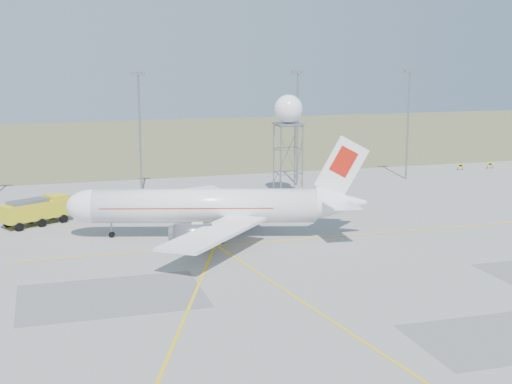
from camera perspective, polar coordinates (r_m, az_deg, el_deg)
name	(u,v)px	position (r m, az deg, el deg)	size (l,w,h in m)	color
ground	(362,329)	(63.59, 8.48, -10.83)	(400.00, 400.00, 0.00)	#9D9C97
grass_strip	(141,141)	(196.29, -9.17, 4.07)	(400.00, 120.00, 0.03)	#536035
mast_b	(140,123)	(120.75, -9.30, 5.48)	(2.20, 0.50, 20.50)	gray
mast_c	(298,118)	(127.44, 3.34, 5.90)	(2.20, 0.50, 20.50)	gray
mast_d	(408,115)	(136.54, 12.10, 6.02)	(2.20, 0.50, 20.50)	gray
taxi_sign_near	(460,166)	(150.95, 16.03, 2.02)	(1.60, 0.17, 1.20)	black
taxi_sign_far	(490,164)	(154.83, 18.22, 2.11)	(1.60, 0.17, 1.20)	black
airliner_main	(210,207)	(92.08, -3.71, -1.17)	(38.46, 36.50, 13.27)	white
radar_tower	(288,140)	(117.36, 2.59, 4.18)	(4.66, 4.66, 16.89)	gray
fire_truck	(37,212)	(103.68, -17.10, -1.52)	(9.80, 7.36, 3.78)	gold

